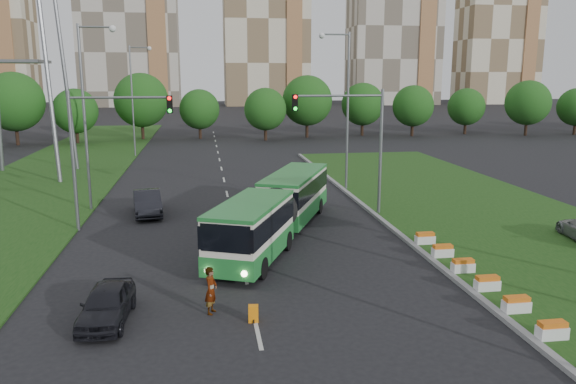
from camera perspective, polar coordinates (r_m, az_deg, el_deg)
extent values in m
plane|color=black|center=(25.92, 2.31, -8.13)|extent=(360.00, 360.00, 0.00)
cube|color=#184012|center=(37.52, 19.78, -2.43)|extent=(14.00, 60.00, 0.15)
cube|color=gray|center=(34.79, 9.63, -2.94)|extent=(0.30, 60.00, 0.18)
cube|color=#184012|center=(51.45, -23.51, 0.95)|extent=(12.00, 110.00, 0.10)
cylinder|color=slate|center=(36.01, 9.38, 3.91)|extent=(0.20, 0.20, 8.00)
cylinder|color=slate|center=(34.95, 5.23, 9.71)|extent=(5.50, 0.14, 0.14)
cube|color=black|center=(34.42, 0.71, 9.06)|extent=(0.32, 0.32, 1.00)
cylinder|color=slate|center=(34.07, -20.98, 2.85)|extent=(0.20, 0.20, 8.00)
cylinder|color=slate|center=(33.26, -16.75, 9.17)|extent=(5.50, 0.14, 0.14)
cube|color=black|center=(33.01, -11.93, 8.70)|extent=(0.32, 0.32, 1.00)
cube|color=beige|center=(175.95, -15.94, 16.89)|extent=(28.00, 15.00, 52.00)
cube|color=beige|center=(175.78, -2.28, 16.99)|extent=(25.00, 15.00, 50.00)
cube|color=beige|center=(184.47, 10.68, 16.09)|extent=(27.00, 15.00, 47.00)
cube|color=beige|center=(198.35, 20.54, 14.23)|extent=(24.00, 14.00, 40.00)
cube|color=white|center=(26.45, -0.40, -3.89)|extent=(2.40, 6.62, 2.59)
cube|color=white|center=(34.64, -2.42, -0.15)|extent=(2.40, 8.06, 2.59)
cylinder|color=black|center=(30.19, -1.46, -2.01)|extent=(2.40, 1.20, 2.40)
cube|color=#227732|center=(26.69, -0.39, -5.67)|extent=(2.48, 6.67, 0.91)
cube|color=#227732|center=(34.83, -2.40, -1.54)|extent=(2.48, 8.11, 0.91)
cube|color=black|center=(26.33, -0.40, -2.98)|extent=(2.48, 6.67, 1.01)
cube|color=black|center=(34.55, -2.42, 0.56)|extent=(2.48, 8.11, 1.01)
imported|color=black|center=(21.77, -17.94, -10.75)|extent=(1.87, 4.10, 1.37)
imported|color=black|center=(37.23, -14.10, -1.07)|extent=(2.30, 4.94, 1.57)
imported|color=gray|center=(21.54, -7.83, -9.86)|extent=(0.64, 0.78, 1.83)
cube|color=orange|center=(20.93, -3.54, -12.23)|extent=(0.36, 0.31, 0.62)
cylinder|color=black|center=(20.88, -3.49, -12.99)|extent=(0.04, 0.14, 0.14)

